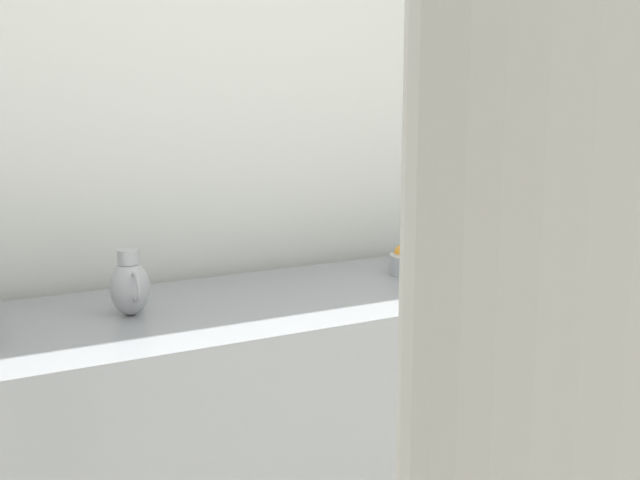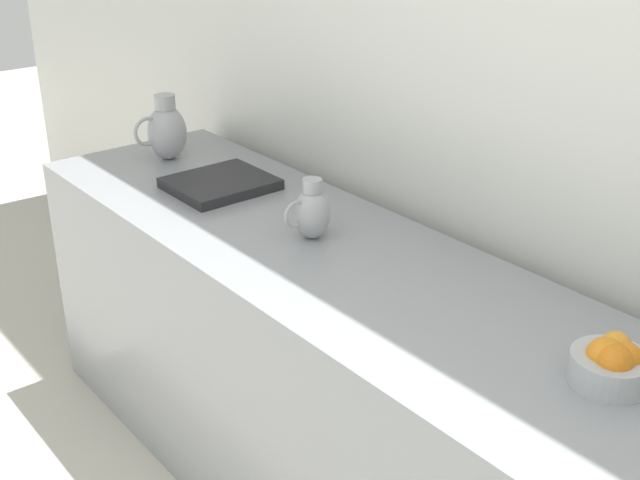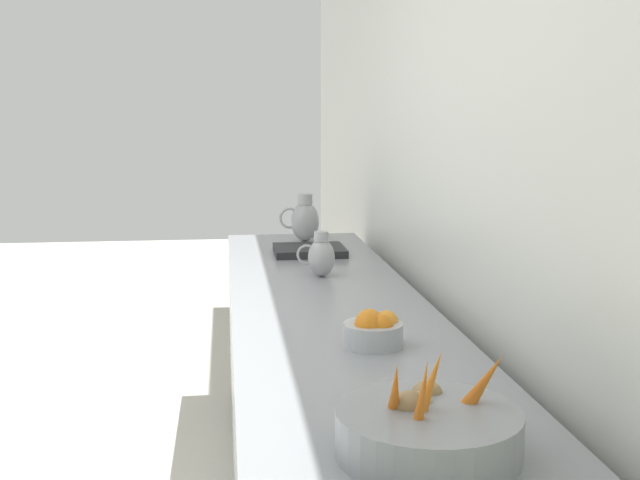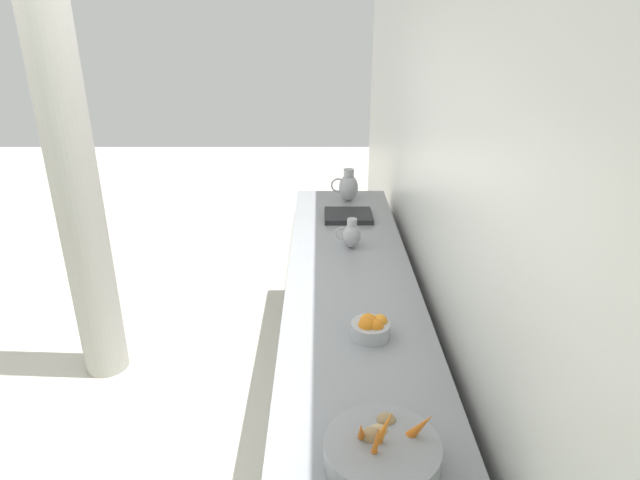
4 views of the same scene
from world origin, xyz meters
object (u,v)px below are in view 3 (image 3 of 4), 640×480
orange_bowl (374,330)px  vegetable_colander (428,431)px  metal_pitcher_short (321,256)px  metal_pitcher_tall (304,220)px

orange_bowl → vegetable_colander: bearing=87.6°
metal_pitcher_short → orange_bowl: bearing=91.8°
orange_bowl → metal_pitcher_short: metal_pitcher_short is taller
vegetable_colander → metal_pitcher_short: bearing=-90.0°
vegetable_colander → orange_bowl: (-0.03, -0.75, -0.00)m
metal_pitcher_tall → metal_pitcher_short: metal_pitcher_tall is taller
vegetable_colander → metal_pitcher_tall: metal_pitcher_tall is taller
vegetable_colander → orange_bowl: bearing=-92.4°
orange_bowl → metal_pitcher_tall: 1.95m
metal_pitcher_short → metal_pitcher_tall: bearing=-91.5°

